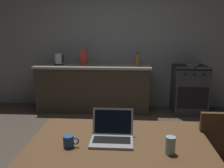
% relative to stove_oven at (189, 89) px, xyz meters
% --- Properties ---
extents(ground_plane, '(12.00, 12.00, 0.00)m').
position_rel_stove_oven_xyz_m(ground_plane, '(-1.32, -1.96, -0.44)').
color(ground_plane, '#473D33').
extents(back_wall, '(6.40, 0.10, 2.73)m').
position_rel_stove_oven_xyz_m(back_wall, '(-1.02, 0.35, 0.92)').
color(back_wall, gray).
rests_on(back_wall, ground_plane).
extents(kitchen_counter, '(2.16, 0.64, 0.88)m').
position_rel_stove_oven_xyz_m(kitchen_counter, '(-1.81, 0.00, 0.00)').
color(kitchen_counter, '#382D23').
rests_on(kitchen_counter, ground_plane).
extents(stove_oven, '(0.60, 0.62, 0.88)m').
position_rel_stove_oven_xyz_m(stove_oven, '(0.00, 0.00, 0.00)').
color(stove_oven, '#2D2D30').
rests_on(stove_oven, ground_plane).
extents(dining_table, '(1.36, 0.92, 0.74)m').
position_rel_stove_oven_xyz_m(dining_table, '(-1.20, -2.93, 0.23)').
color(dining_table, brown).
rests_on(dining_table, ground_plane).
extents(laptop, '(0.32, 0.29, 0.22)m').
position_rel_stove_oven_xyz_m(laptop, '(-1.26, -2.90, 0.34)').
color(laptop, '#99999E').
rests_on(laptop, dining_table).
extents(electric_kettle, '(0.17, 0.15, 0.22)m').
position_rel_stove_oven_xyz_m(electric_kettle, '(-2.47, 0.00, 0.55)').
color(electric_kettle, black).
rests_on(electric_kettle, kitchen_counter).
extents(bottle, '(0.07, 0.07, 0.25)m').
position_rel_stove_oven_xyz_m(bottle, '(-0.98, -0.05, 0.56)').
color(bottle, '#8C601E').
rests_on(bottle, kitchen_counter).
extents(frying_pan, '(0.22, 0.39, 0.05)m').
position_rel_stove_oven_xyz_m(frying_pan, '(0.02, -0.03, 0.47)').
color(frying_pan, gray).
rests_on(frying_pan, stove_oven).
extents(coffee_mug, '(0.12, 0.08, 0.09)m').
position_rel_stove_oven_xyz_m(coffee_mug, '(-1.56, -3.03, 0.34)').
color(coffee_mug, '#264C8C').
rests_on(coffee_mug, dining_table).
extents(drinking_glass, '(0.07, 0.07, 0.12)m').
position_rel_stove_oven_xyz_m(drinking_glass, '(-0.85, -3.08, 0.36)').
color(drinking_glass, '#99B7C6').
rests_on(drinking_glass, dining_table).
extents(cereal_box, '(0.13, 0.05, 0.28)m').
position_rel_stove_oven_xyz_m(cereal_box, '(-2.00, 0.02, 0.58)').
color(cereal_box, '#B2382D').
rests_on(cereal_box, kitchen_counter).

